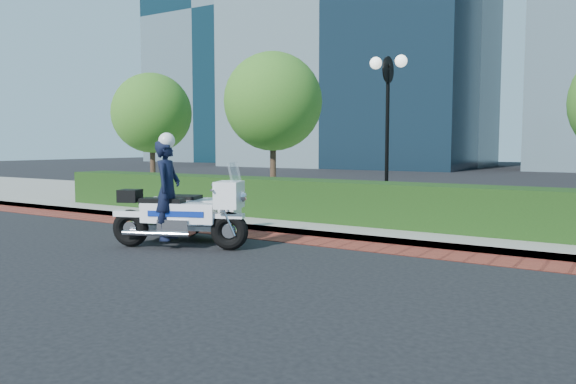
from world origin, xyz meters
The scene contains 9 objects.
ground centered at (0.00, 0.00, 0.00)m, with size 120.00×120.00×0.00m, color black.
brick_strip centered at (0.00, 1.50, 0.01)m, with size 60.00×1.00×0.01m, color maroon.
sidewalk centered at (0.00, 6.00, 0.07)m, with size 60.00×8.00×0.15m, color gray.
hedge_main centered at (0.00, 3.60, 0.65)m, with size 18.00×1.20×1.00m, color black.
lamppost centered at (1.00, 5.20, 2.96)m, with size 1.02×0.70×4.21m.
tree_a centered at (-9.00, 6.50, 3.22)m, with size 3.00×3.00×4.58m.
tree_b centered at (-3.50, 6.50, 3.43)m, with size 3.20×3.20×4.89m.
tower_far_left centered at (-36.00, 46.00, 17.00)m, with size 16.00×14.00×34.00m, color black.
police_motorcycle centered at (-1.21, -0.32, 0.78)m, with size 2.90×2.15×2.28m.
Camera 1 is at (6.72, -8.79, 2.06)m, focal length 35.00 mm.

